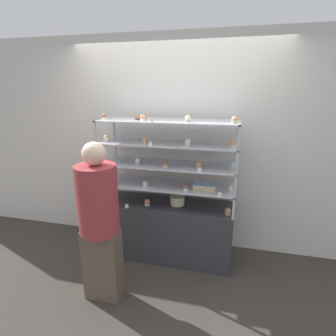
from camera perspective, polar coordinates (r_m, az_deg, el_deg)
ground_plane at (r=3.44m, az=0.00°, el=-18.25°), size 20.00×20.00×0.00m
back_wall at (r=3.27m, az=1.61°, el=4.88°), size 8.00×0.05×2.60m
display_base at (r=3.25m, az=0.00°, el=-13.27°), size 1.50×0.49×0.69m
display_riser_lower at (r=3.01m, az=0.00°, el=-3.76°), size 1.50×0.49×0.24m
display_riser_middle at (r=2.93m, az=0.00°, el=0.67°), size 1.50×0.49×0.24m
display_riser_upper at (r=2.87m, az=0.00°, el=5.30°), size 1.50×0.49×0.24m
display_riser_top at (r=2.84m, az=0.00°, el=10.09°), size 1.50×0.49×0.24m
layer_cake_centerpiece at (r=3.05m, az=2.04°, el=-7.03°), size 0.17×0.17×0.10m
sheet_cake_frosted at (r=2.89m, az=8.02°, el=-3.90°), size 0.25×0.18×0.06m
cupcake_0 at (r=3.23m, az=-12.69°, el=-6.44°), size 0.06×0.06×0.07m
cupcake_1 at (r=3.04m, az=-4.54°, el=-7.51°), size 0.06×0.06×0.07m
cupcake_2 at (r=2.90m, az=12.85°, el=-9.21°), size 0.06×0.06×0.07m
price_tag_0 at (r=3.01m, az=-8.96°, el=-8.22°), size 0.04×0.00×0.04m
cupcake_3 at (r=3.12m, az=-13.11°, el=-2.54°), size 0.06×0.06×0.07m
cupcake_4 at (r=2.93m, az=-4.98°, el=-3.46°), size 0.06×0.06×0.07m
cupcake_5 at (r=2.83m, az=3.88°, el=-4.18°), size 0.06×0.06×0.07m
cupcake_6 at (r=2.86m, az=13.37°, el=-4.40°), size 0.06×0.06×0.07m
price_tag_1 at (r=2.71m, az=11.20°, el=-5.65°), size 0.04×0.00×0.04m
cupcake_7 at (r=3.06m, az=-13.38°, el=1.77°), size 0.06×0.06×0.07m
cupcake_8 at (r=2.94m, az=-6.61°, el=1.54°), size 0.06×0.06×0.07m
cupcake_9 at (r=2.80m, az=-0.57°, el=0.89°), size 0.06×0.06×0.07m
cupcake_10 at (r=2.79m, az=6.72°, el=0.66°), size 0.06×0.06×0.07m
cupcake_11 at (r=2.80m, az=13.87°, el=0.35°), size 0.06×0.06×0.07m
price_tag_2 at (r=2.64m, az=6.84°, el=-0.46°), size 0.04×0.00×0.04m
cupcake_12 at (r=3.01m, az=-13.23°, el=6.31°), size 0.07×0.07×0.08m
cupcake_13 at (r=2.82m, az=-5.01°, el=6.03°), size 0.07×0.07×0.08m
cupcake_14 at (r=2.72m, az=4.34°, el=5.62°), size 0.07×0.07×0.08m
cupcake_15 at (r=2.69m, az=14.02°, el=5.08°), size 0.07×0.07×0.08m
price_tag_3 at (r=2.69m, az=-3.88°, el=5.21°), size 0.04×0.00×0.04m
cupcake_16 at (r=2.99m, az=-13.61°, el=10.82°), size 0.05×0.05×0.07m
cupcake_17 at (r=2.78m, az=-5.53°, el=10.80°), size 0.05×0.05×0.07m
cupcake_18 at (r=2.69m, az=4.28°, el=10.63°), size 0.05×0.05×0.07m
cupcake_19 at (r=2.65m, az=14.23°, el=10.10°), size 0.05×0.05×0.07m
price_tag_4 at (r=2.64m, az=-3.49°, el=10.33°), size 0.04×0.00×0.04m
donut_glazed at (r=2.95m, az=-6.01°, el=10.86°), size 0.13×0.13×0.04m
customer_figure at (r=2.51m, az=-14.72°, el=-10.91°), size 0.36×0.36×1.55m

